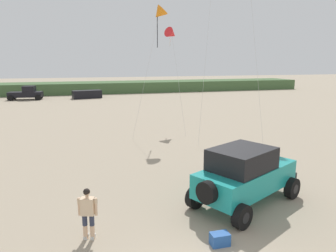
{
  "coord_description": "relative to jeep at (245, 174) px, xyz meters",
  "views": [
    {
      "loc": [
        -2.74,
        -5.82,
        5.4
      ],
      "look_at": [
        0.37,
        4.87,
        3.13
      ],
      "focal_mm": 33.67,
      "sensor_mm": 36.0,
      "label": 1
    }
  ],
  "objects": [
    {
      "name": "jeep",
      "position": [
        0.0,
        0.0,
        0.0
      ],
      "size": [
        5.0,
        4.05,
        2.26
      ],
      "color": "teal",
      "rests_on": "ground_plane"
    },
    {
      "name": "dune_ridge",
      "position": [
        -8.57,
        47.69,
        -0.27
      ],
      "size": [
        90.0,
        7.24,
        1.86
      ],
      "primitive_type": "cube",
      "color": "#426038",
      "rests_on": "ground_plane"
    },
    {
      "name": "kite_purple_stunt",
      "position": [
        1.93,
        16.08,
        6.49
      ],
      "size": [
        1.39,
        5.68,
        8.28
      ],
      "color": "red",
      "rests_on": "ground_plane"
    },
    {
      "name": "distant_sedan",
      "position": [
        -4.49,
        38.94,
        -0.6
      ],
      "size": [
        4.45,
        2.47,
        1.2
      ],
      "primitive_type": "cube",
      "rotation": [
        0.0,
        0.0,
        0.19
      ],
      "color": "black",
      "rests_on": "ground_plane"
    },
    {
      "name": "distant_pickup",
      "position": [
        -13.0,
        39.57,
        -0.26
      ],
      "size": [
        4.76,
        2.77,
        1.98
      ],
      "color": "black",
      "rests_on": "ground_plane"
    },
    {
      "name": "kite_green_box",
      "position": [
        0.02,
        12.93,
        7.61
      ],
      "size": [
        3.2,
        2.42,
        9.5
      ],
      "color": "orange",
      "rests_on": "ground_plane"
    },
    {
      "name": "cooler_box",
      "position": [
        -2.15,
        -2.35,
        -1.01
      ],
      "size": [
        0.57,
        0.37,
        0.38
      ],
      "primitive_type": "cube",
      "rotation": [
        0.0,
        0.0,
        -0.02
      ],
      "color": "#23519E",
      "rests_on": "ground_plane"
    },
    {
      "name": "person_watching",
      "position": [
        -5.9,
        -0.91,
        -0.26
      ],
      "size": [
        0.6,
        0.4,
        1.67
      ],
      "color": "#DBB28E",
      "rests_on": "ground_plane"
    }
  ]
}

